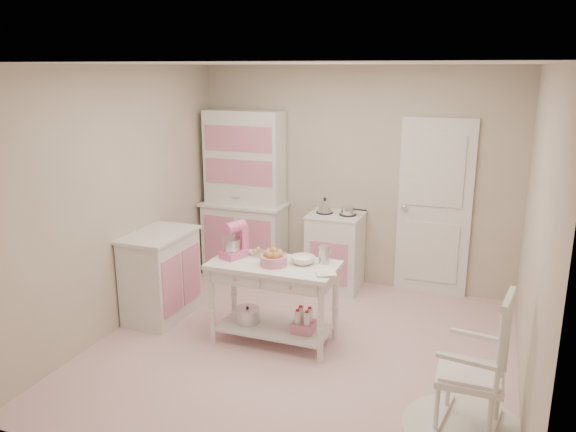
% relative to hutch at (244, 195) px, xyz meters
% --- Properties ---
extents(room_shell, '(3.84, 3.84, 2.62)m').
position_rel_hutch_xyz_m(room_shell, '(1.33, -1.66, 0.61)').
color(room_shell, '#D5858D').
rests_on(room_shell, ground).
extents(door, '(0.82, 0.05, 2.04)m').
position_rel_hutch_xyz_m(door, '(2.28, 0.21, -0.02)').
color(door, white).
rests_on(door, ground).
extents(hutch, '(1.06, 0.50, 2.08)m').
position_rel_hutch_xyz_m(hutch, '(0.00, 0.00, 0.00)').
color(hutch, white).
rests_on(hutch, ground).
extents(stove, '(0.62, 0.57, 0.92)m').
position_rel_hutch_xyz_m(stove, '(1.20, -0.05, -0.58)').
color(stove, white).
rests_on(stove, ground).
extents(base_cabinet, '(0.54, 0.84, 0.92)m').
position_rel_hutch_xyz_m(base_cabinet, '(-0.30, -1.46, -0.58)').
color(base_cabinet, white).
rests_on(base_cabinet, ground).
extents(lace_rug, '(0.92, 0.92, 0.01)m').
position_rel_hutch_xyz_m(lace_rug, '(2.85, -2.36, -1.03)').
color(lace_rug, white).
rests_on(lace_rug, ground).
extents(rocking_chair, '(0.58, 0.78, 1.10)m').
position_rel_hutch_xyz_m(rocking_chair, '(2.85, -2.36, -0.49)').
color(rocking_chair, white).
rests_on(rocking_chair, ground).
extents(work_table, '(1.20, 0.60, 0.80)m').
position_rel_hutch_xyz_m(work_table, '(1.03, -1.58, -0.64)').
color(work_table, white).
rests_on(work_table, ground).
extents(stand_mixer, '(0.29, 0.33, 0.34)m').
position_rel_hutch_xyz_m(stand_mixer, '(0.61, -1.56, -0.07)').
color(stand_mixer, '#E35F99').
rests_on(stand_mixer, work_table).
extents(cookie_tray, '(0.34, 0.24, 0.02)m').
position_rel_hutch_xyz_m(cookie_tray, '(0.88, -1.40, -0.23)').
color(cookie_tray, silver).
rests_on(cookie_tray, work_table).
extents(bread_basket, '(0.25, 0.25, 0.09)m').
position_rel_hutch_xyz_m(bread_basket, '(1.05, -1.63, -0.19)').
color(bread_basket, pink).
rests_on(bread_basket, work_table).
extents(mixing_bowl, '(0.23, 0.23, 0.07)m').
position_rel_hutch_xyz_m(mixing_bowl, '(1.29, -1.50, -0.20)').
color(mixing_bowl, white).
rests_on(mixing_bowl, work_table).
extents(metal_pitcher, '(0.10, 0.10, 0.17)m').
position_rel_hutch_xyz_m(metal_pitcher, '(1.47, -1.42, -0.16)').
color(metal_pitcher, silver).
rests_on(metal_pitcher, work_table).
extents(recipe_book, '(0.25, 0.28, 0.02)m').
position_rel_hutch_xyz_m(recipe_book, '(1.48, -1.70, -0.23)').
color(recipe_book, white).
rests_on(recipe_book, work_table).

